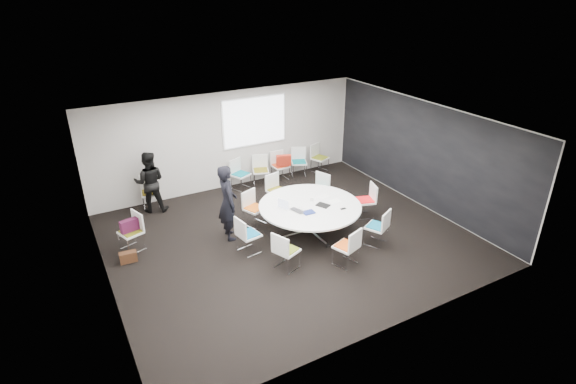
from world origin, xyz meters
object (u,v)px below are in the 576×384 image
conference_table (310,211)px  laptop (299,210)px  chair_ring_g (346,253)px  maroon_bag (129,225)px  chair_back_d (299,167)px  chair_person_back (151,198)px  chair_back_b (261,176)px  chair_ring_a (365,206)px  chair_spare_left (132,239)px  chair_ring_b (318,196)px  cup (312,199)px  chair_ring_h (377,233)px  chair_ring_f (286,257)px  person_back (150,182)px  brown_bag (128,257)px  chair_ring_d (255,215)px  chair_ring_e (248,241)px  chair_back_c (280,171)px  person_main (228,202)px  chair_back_e (319,163)px  chair_back_a (241,180)px  chair_ring_c (277,197)px

conference_table → laptop: (-0.37, -0.11, 0.18)m
chair_ring_g → maroon_bag: 4.80m
chair_back_d → chair_person_back: 4.55m
chair_back_b → conference_table: bearing=107.3°
chair_ring_a → chair_spare_left: 5.70m
chair_back_d → chair_person_back: bearing=23.0°
chair_ring_b → chair_ring_g: (-1.00, -2.68, 0.00)m
chair_ring_g → cup: chair_ring_g is taller
conference_table → chair_ring_h: 1.63m
chair_ring_a → chair_ring_f: 3.09m
person_back → brown_bag: person_back is taller
chair_ring_d → chair_ring_e: bearing=37.2°
chair_back_b → chair_back_c: bearing=-154.7°
chair_back_c → laptop: chair_back_c is taller
chair_ring_g → person_main: (-1.73, 2.29, 0.63)m
chair_ring_a → chair_ring_d: 2.84m
chair_back_e → person_main: (-4.06, -2.39, 0.63)m
chair_ring_e → person_main: size_ratio=0.48×
chair_ring_e → brown_bag: chair_ring_e is taller
chair_back_d → chair_back_a: bearing=23.5°
brown_bag → chair_ring_e: bearing=-20.4°
person_main → person_back: (-1.25, 2.25, -0.09)m
chair_ring_h → chair_spare_left: same height
chair_back_b → chair_back_a: bearing=18.9°
conference_table → chair_ring_c: bearing=91.2°
chair_back_b → person_main: bearing=71.2°
chair_ring_e → chair_back_e: same height
chair_ring_e → chair_back_e: 5.09m
maroon_bag → chair_back_b: bearing=24.0°
chair_ring_b → laptop: size_ratio=2.48×
chair_ring_h → chair_person_back: size_ratio=1.00×
chair_back_c → chair_ring_d: bearing=46.3°
conference_table → maroon_bag: size_ratio=6.05×
chair_ring_g → person_back: size_ratio=0.54×
chair_back_b → chair_back_e: 2.08m
chair_ring_c → chair_ring_a: bearing=124.1°
chair_spare_left → cup: chair_spare_left is taller
chair_ring_a → cup: chair_ring_a is taller
chair_back_e → chair_ring_d: bearing=11.2°
person_back → chair_spare_left: bearing=82.6°
chair_ring_f → chair_back_d: size_ratio=1.00×
chair_ring_c → person_main: bearing=14.6°
chair_ring_b → chair_back_d: size_ratio=1.00×
chair_ring_b → chair_ring_c: size_ratio=1.00×
chair_back_a → chair_back_e: bearing=155.7°
chair_person_back → person_main: (1.25, -2.42, 0.63)m
chair_back_a → laptop: (0.07, -3.23, 0.47)m
chair_ring_d → chair_ring_g: same height
chair_ring_b → chair_ring_h: bearing=160.7°
chair_back_b → chair_ring_e: bearing=80.9°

